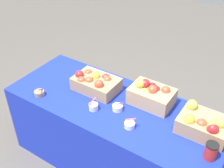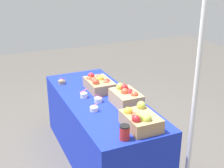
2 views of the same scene
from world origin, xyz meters
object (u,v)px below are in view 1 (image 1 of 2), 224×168
(apple_crate_left, at_px, (204,125))
(sample_bowl_extra, at_px, (93,107))
(sample_bowl_far, at_px, (39,93))
(coffee_cup, at_px, (211,151))
(apple_crate_right, at_px, (96,83))
(sample_bowl_mid, at_px, (118,108))
(apple_crate_middle, at_px, (151,94))
(sample_bowl_near, at_px, (130,125))

(apple_crate_left, relative_size, sample_bowl_extra, 3.61)
(sample_bowl_far, distance_m, coffee_cup, 1.47)
(apple_crate_right, height_order, sample_bowl_extra, apple_crate_right)
(sample_bowl_mid, bearing_deg, apple_crate_middle, 51.99)
(coffee_cup, bearing_deg, apple_crate_left, 119.48)
(apple_crate_left, height_order, sample_bowl_extra, apple_crate_left)
(coffee_cup, bearing_deg, sample_bowl_mid, 174.37)
(sample_bowl_mid, relative_size, coffee_cup, 0.80)
(sample_bowl_far, xyz_separation_m, sample_bowl_extra, (0.51, 0.11, 0.01))
(apple_crate_right, bearing_deg, sample_bowl_far, -136.42)
(sample_bowl_mid, height_order, sample_bowl_far, sample_bowl_mid)
(apple_crate_right, distance_m, coffee_cup, 1.12)
(apple_crate_middle, bearing_deg, sample_bowl_extra, -136.29)
(sample_bowl_near, xyz_separation_m, sample_bowl_extra, (-0.35, 0.02, 0.00))
(apple_crate_left, distance_m, sample_bowl_mid, 0.68)
(sample_bowl_near, bearing_deg, apple_crate_right, 153.20)
(sample_bowl_far, bearing_deg, apple_crate_left, 14.19)
(apple_crate_right, xyz_separation_m, sample_bowl_mid, (0.32, -0.14, -0.05))
(apple_crate_middle, xyz_separation_m, coffee_cup, (0.60, -0.31, -0.02))
(sample_bowl_near, bearing_deg, apple_crate_middle, 90.15)
(sample_bowl_near, height_order, sample_bowl_extra, sample_bowl_extra)
(apple_crate_middle, distance_m, apple_crate_right, 0.51)
(sample_bowl_mid, height_order, sample_bowl_extra, sample_bowl_mid)
(sample_bowl_far, height_order, sample_bowl_extra, sample_bowl_extra)
(apple_crate_middle, bearing_deg, sample_bowl_near, -89.85)
(apple_crate_middle, height_order, sample_bowl_extra, apple_crate_middle)
(sample_bowl_near, distance_m, sample_bowl_mid, 0.22)
(sample_bowl_mid, bearing_deg, sample_bowl_extra, -148.82)
(sample_bowl_near, distance_m, sample_bowl_far, 0.87)
(apple_crate_left, distance_m, sample_bowl_far, 1.39)
(apple_crate_middle, xyz_separation_m, sample_bowl_extra, (-0.35, -0.34, -0.06))
(sample_bowl_extra, bearing_deg, apple_crate_middle, 43.71)
(apple_crate_left, bearing_deg, sample_bowl_far, -165.81)
(sample_bowl_mid, xyz_separation_m, sample_bowl_far, (-0.68, -0.21, -0.00))
(sample_bowl_extra, xyz_separation_m, coffee_cup, (0.95, 0.02, 0.04))
(apple_crate_right, xyz_separation_m, coffee_cup, (1.10, -0.21, -0.01))
(sample_bowl_near, relative_size, sample_bowl_mid, 0.96)
(apple_crate_right, height_order, sample_bowl_far, apple_crate_right)
(sample_bowl_extra, bearing_deg, apple_crate_right, 122.18)
(apple_crate_right, bearing_deg, sample_bowl_near, -26.80)
(apple_crate_right, relative_size, sample_bowl_far, 4.30)
(apple_crate_left, relative_size, sample_bowl_mid, 3.52)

